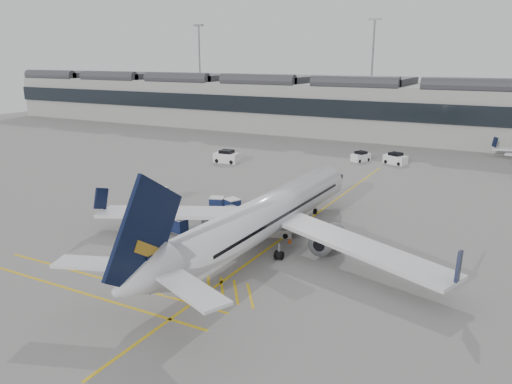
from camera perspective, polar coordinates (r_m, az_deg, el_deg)
The scene contains 18 objects.
ground at distance 48.97m, azimuth -10.09°, elevation -5.00°, with size 220.00×220.00×0.00m, color gray.
terminal at distance 112.01m, azimuth 13.40°, elevation 9.39°, with size 200.00×20.45×12.40m.
light_masts at distance 125.57m, azimuth 14.63°, elevation 13.73°, with size 113.00×0.60×25.45m.
apron_markings at distance 52.28m, azimuth 5.50°, elevation -3.50°, with size 0.25×60.00×0.01m, color gold.
airliner_main at distance 44.43m, azimuth 0.97°, elevation -2.85°, with size 34.52×37.73×10.03m.
belt_loader at distance 48.39m, azimuth 1.44°, elevation -4.23°, with size 5.33×3.26×2.12m.
baggage_cart_a at distance 54.63m, azimuth -2.73°, elevation -1.59°, with size 2.09×1.94×1.76m.
baggage_cart_b at distance 55.48m, azimuth -4.49°, elevation -1.38°, with size 1.99×1.81×1.72m.
baggage_cart_c at distance 49.23m, azimuth -8.76°, elevation -3.78°, with size 1.68×1.46×1.58m.
baggage_cart_d at distance 59.50m, azimuth -10.99°, elevation -0.35°, with size 1.98×1.69×1.95m.
ramp_agent_a at distance 49.00m, azimuth -0.71°, elevation -3.68°, with size 0.62×0.41×1.71m, color #F8430D.
ramp_agent_b at distance 49.14m, azimuth -1.59°, elevation -3.46°, with size 0.96×0.75×1.98m, color red.
pushback_tug at distance 54.20m, azimuth -10.93°, elevation -2.39°, with size 2.64×1.95×1.33m.
safety_cone_nose at distance 64.49m, azimuth 7.67°, elevation 0.27°, with size 0.34×0.34×0.47m, color #F24C0A.
safety_cone_engine at distance 46.59m, azimuth 3.88°, elevation -5.53°, with size 0.36×0.36×0.50m, color #F24C0A.
service_van_left at distance 81.57m, azimuth -3.37°, elevation 4.02°, with size 4.11×2.21×2.06m.
service_van_mid at distance 84.27m, azimuth 11.88°, elevation 3.96°, with size 2.81×3.61×1.66m.
service_van_right at distance 83.39m, azimuth 15.64°, elevation 3.67°, with size 4.01×2.93×1.86m.
Camera 1 is at (28.99, -35.75, 16.73)m, focal length 35.00 mm.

